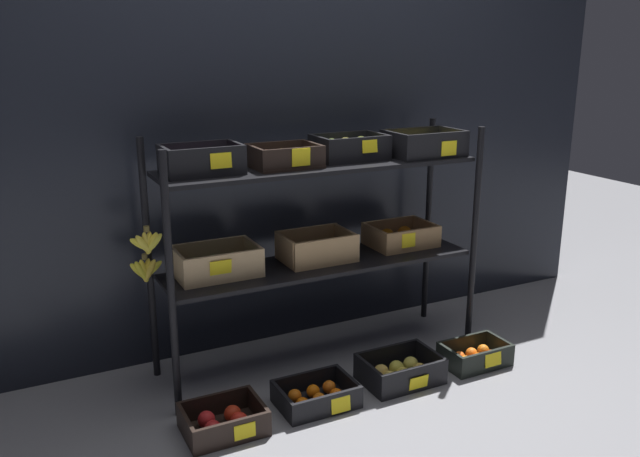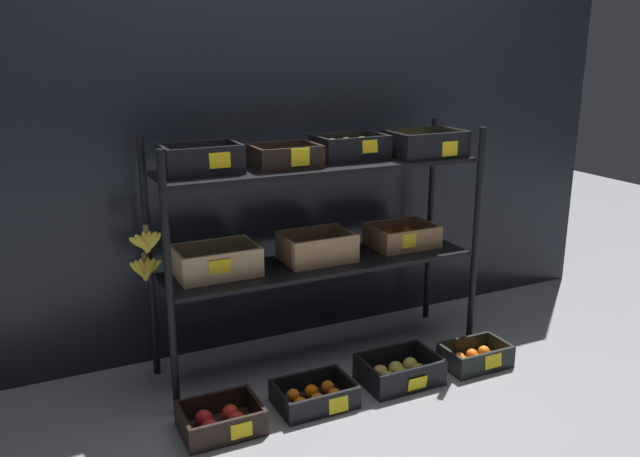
% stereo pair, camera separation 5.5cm
% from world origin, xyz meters
% --- Properties ---
extents(ground_plane, '(10.00, 10.00, 0.00)m').
position_xyz_m(ground_plane, '(0.00, 0.00, 0.00)').
color(ground_plane, gray).
extents(storefront_wall, '(3.95, 0.12, 1.96)m').
position_xyz_m(storefront_wall, '(0.00, 0.40, 0.98)').
color(storefront_wall, black).
rests_on(storefront_wall, ground_plane).
extents(display_rack, '(1.68, 0.43, 1.14)m').
position_xyz_m(display_rack, '(-0.00, 0.01, 0.77)').
color(display_rack, black).
rests_on(display_rack, ground_plane).
extents(crate_ground_apple_red, '(0.32, 0.25, 0.11)m').
position_xyz_m(crate_ground_apple_red, '(-0.64, -0.40, 0.04)').
color(crate_ground_apple_red, black).
rests_on(crate_ground_apple_red, ground_plane).
extents(crate_ground_tangerine, '(0.34, 0.25, 0.10)m').
position_xyz_m(crate_ground_tangerine, '(-0.21, -0.39, 0.04)').
color(crate_ground_tangerine, black).
rests_on(crate_ground_tangerine, ground_plane).
extents(crate_ground_apple_gold, '(0.36, 0.26, 0.12)m').
position_xyz_m(crate_ground_apple_gold, '(0.23, -0.38, 0.05)').
color(crate_ground_apple_gold, black).
rests_on(crate_ground_apple_gold, ground_plane).
extents(crate_ground_right_tangerine, '(0.32, 0.21, 0.11)m').
position_xyz_m(crate_ground_right_tangerine, '(0.65, -0.40, 0.04)').
color(crate_ground_right_tangerine, black).
rests_on(crate_ground_right_tangerine, ground_plane).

